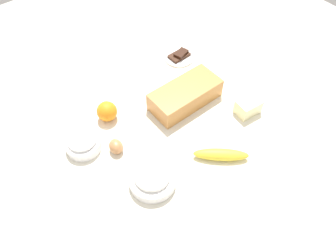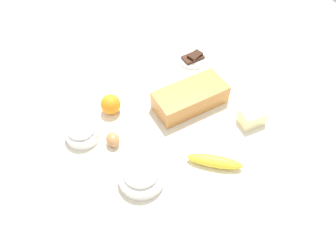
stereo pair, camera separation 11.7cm
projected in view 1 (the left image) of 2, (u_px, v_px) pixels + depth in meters
name	position (u px, v px, depth m)	size (l,w,h in m)	color
ground_plane	(168.00, 128.00, 1.21)	(2.40, 2.40, 0.02)	silver
loaf_pan	(185.00, 95.00, 1.25)	(0.28, 0.13, 0.08)	#B77A3D
flour_bowl	(152.00, 178.00, 1.04)	(0.15, 0.15, 0.07)	white
sugar_bowl	(83.00, 143.00, 1.12)	(0.12, 0.12, 0.06)	white
banana	(221.00, 155.00, 1.10)	(0.19, 0.04, 0.04)	yellow
orange_fruit	(107.00, 111.00, 1.20)	(0.08, 0.08, 0.08)	orange
butter_block	(248.00, 107.00, 1.23)	(0.09, 0.06, 0.06)	#F4EDB2
egg_near_butter	(116.00, 146.00, 1.12)	(0.05, 0.05, 0.06)	#B37949
chocolate_plate	(179.00, 56.00, 1.44)	(0.13, 0.13, 0.03)	white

